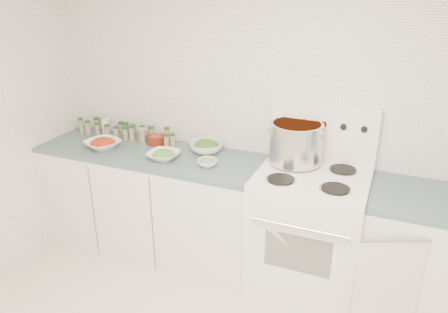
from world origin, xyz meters
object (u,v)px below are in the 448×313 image
(stove, at_px, (308,229))
(bowl_tomato, at_px, (103,144))
(bowl_snowpea, at_px, (164,155))
(stock_pot, at_px, (296,141))

(stove, xyz_separation_m, bowl_tomato, (-1.70, -0.08, 0.44))
(stove, relative_size, bowl_snowpea, 5.73)
(stock_pot, height_order, bowl_snowpea, stock_pot)
(stock_pot, xyz_separation_m, bowl_snowpea, (-0.96, -0.24, -0.17))
(bowl_snowpea, bearing_deg, stock_pot, 13.99)
(stock_pot, height_order, bowl_tomato, stock_pot)
(bowl_tomato, relative_size, bowl_snowpea, 1.43)
(stock_pot, xyz_separation_m, bowl_tomato, (-1.53, -0.23, -0.16))
(stove, bearing_deg, bowl_tomato, -177.40)
(stove, distance_m, stock_pot, 0.65)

